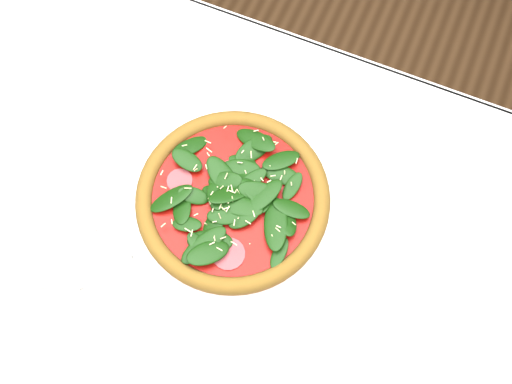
% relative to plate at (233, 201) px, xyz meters
% --- Properties ---
extents(ground, '(6.00, 6.00, 0.00)m').
position_rel_plate_xyz_m(ground, '(-0.03, -0.06, -0.76)').
color(ground, brown).
rests_on(ground, ground).
extents(dining_table, '(1.21, 0.81, 0.75)m').
position_rel_plate_xyz_m(dining_table, '(-0.03, -0.06, -0.11)').
color(dining_table, silver).
rests_on(dining_table, ground).
extents(plate, '(0.36, 0.36, 0.02)m').
position_rel_plate_xyz_m(plate, '(0.00, 0.00, 0.00)').
color(plate, white).
rests_on(plate, dining_table).
extents(pizza, '(0.35, 0.35, 0.04)m').
position_rel_plate_xyz_m(pizza, '(0.00, 0.00, 0.02)').
color(pizza, brown).
rests_on(pizza, plate).
extents(napkin, '(0.16, 0.12, 0.01)m').
position_rel_plate_xyz_m(napkin, '(-0.17, -0.19, -0.00)').
color(napkin, silver).
rests_on(napkin, dining_table).
extents(fork, '(0.06, 0.16, 0.00)m').
position_rel_plate_xyz_m(fork, '(-0.18, -0.16, 0.01)').
color(fork, silver).
rests_on(fork, napkin).
extents(saucer_far, '(0.14, 0.14, 0.01)m').
position_rel_plate_xyz_m(saucer_far, '(0.28, 0.22, -0.00)').
color(saucer_far, white).
rests_on(saucer_far, dining_table).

